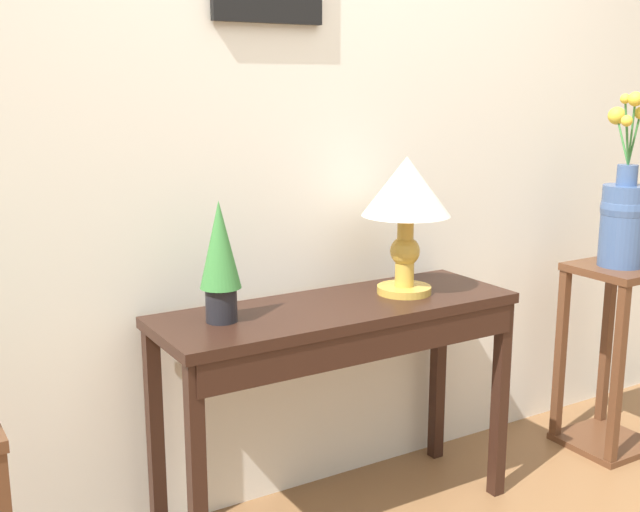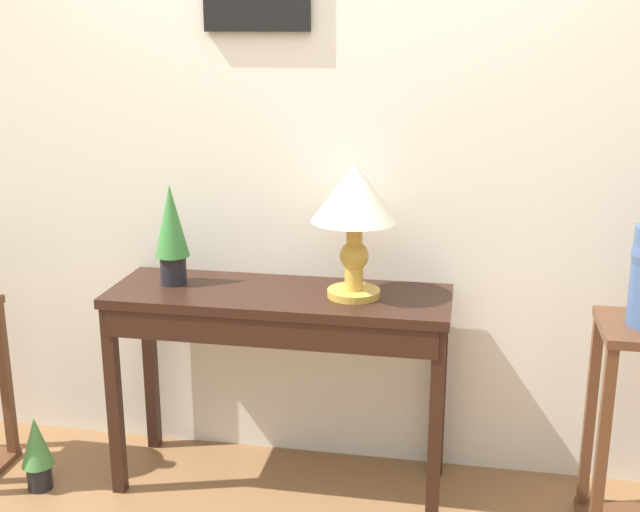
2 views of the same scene
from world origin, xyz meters
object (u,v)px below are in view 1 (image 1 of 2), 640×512
at_px(potted_plant_on_console, 220,256).
at_px(table_lamp, 406,197).
at_px(console_table, 342,339).
at_px(flower_vase_tall_right, 624,213).
at_px(pedestal_stand_right, 612,358).

bearing_deg(potted_plant_on_console, table_lamp, -2.03).
relative_size(console_table, flower_vase_tall_right, 1.81).
bearing_deg(table_lamp, potted_plant_on_console, 177.97).
xyz_separation_m(console_table, pedestal_stand_right, (1.24, -0.09, -0.27)).
bearing_deg(pedestal_stand_right, flower_vase_tall_right, 123.10).
relative_size(console_table, potted_plant_on_console, 3.29).
height_order(console_table, table_lamp, table_lamp).
distance_m(table_lamp, flower_vase_tall_right, 0.98).
height_order(potted_plant_on_console, flower_vase_tall_right, flower_vase_tall_right).
xyz_separation_m(table_lamp, flower_vase_tall_right, (0.97, -0.11, -0.12)).
distance_m(potted_plant_on_console, pedestal_stand_right, 1.74).
bearing_deg(pedestal_stand_right, potted_plant_on_console, 175.22).
xyz_separation_m(table_lamp, pedestal_stand_right, (0.97, -0.11, -0.71)).
height_order(console_table, potted_plant_on_console, potted_plant_on_console).
relative_size(table_lamp, potted_plant_on_console, 1.26).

